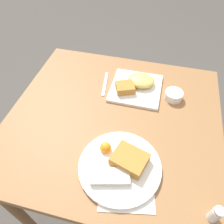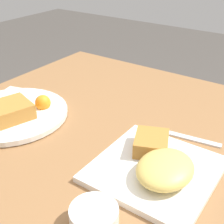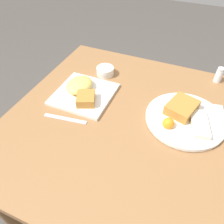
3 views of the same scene
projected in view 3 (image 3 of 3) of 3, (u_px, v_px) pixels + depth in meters
name	position (u px, v px, depth m)	size (l,w,h in m)	color
ground_plane	(118.00, 200.00, 1.40)	(8.00, 8.00, 0.00)	#4C4742
dining_table	(121.00, 133.00, 0.93)	(0.94, 0.89, 0.76)	olive
menu_card	(193.00, 117.00, 0.87)	(0.24, 0.28, 0.00)	silver
plate_square_near	(83.00, 91.00, 0.96)	(0.24, 0.24, 0.06)	white
plate_oval_far	(185.00, 117.00, 0.85)	(0.31, 0.31, 0.05)	white
sauce_ramekin	(105.00, 71.00, 1.07)	(0.08, 0.08, 0.04)	white
salt_shaker	(219.00, 76.00, 1.02)	(0.03, 0.03, 0.07)	white
butter_knife	(65.00, 119.00, 0.86)	(0.04, 0.18, 0.00)	silver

